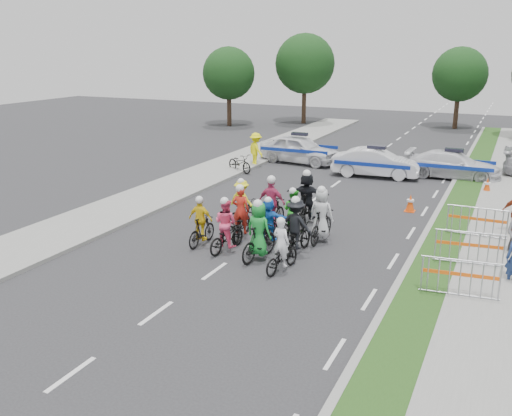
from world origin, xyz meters
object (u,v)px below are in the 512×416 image
at_px(rider_0, 282,253).
at_px(rider_4, 296,232).
at_px(rider_8, 293,218).
at_px(tree_3, 305,64).
at_px(police_car_0, 299,149).
at_px(rider_6, 241,220).
at_px(rider_9, 272,210).
at_px(marshal_hiviz, 256,150).
at_px(rider_7, 321,220).
at_px(rider_2, 226,231).
at_px(parked_bike, 240,163).
at_px(rider_5, 269,224).
at_px(barrier_2, 477,223).
at_px(police_car_1, 376,163).
at_px(tree_0, 229,73).
at_px(cone_1, 487,186).
at_px(rider_11, 307,201).
at_px(barrier_0, 460,280).
at_px(cone_0, 410,203).
at_px(rider_10, 242,206).
at_px(rider_1, 259,236).
at_px(rider_3, 201,226).
at_px(barrier_1, 469,250).
at_px(police_car_2, 453,165).

bearing_deg(rider_0, rider_4, -74.83).
height_order(rider_8, tree_3, tree_3).
height_order(rider_0, police_car_0, rider_0).
distance_m(rider_6, rider_9, 1.33).
bearing_deg(marshal_hiviz, rider_7, 160.17).
relative_size(rider_2, parked_bike, 1.00).
xyz_separation_m(rider_5, barrier_2, (6.19, 3.47, -0.15)).
xyz_separation_m(rider_6, police_car_1, (1.94, 11.32, 0.08)).
bearing_deg(rider_2, tree_0, -54.94).
bearing_deg(cone_1, rider_5, -120.66).
height_order(rider_11, barrier_0, rider_11).
xyz_separation_m(rider_2, rider_6, (-0.14, 1.38, -0.05)).
height_order(rider_11, police_car_0, rider_11).
xyz_separation_m(rider_0, rider_4, (-0.14, 1.52, 0.18)).
xyz_separation_m(rider_0, rider_11, (-0.97, 4.80, 0.29)).
height_order(barrier_2, cone_0, barrier_2).
distance_m(rider_7, marshal_hiviz, 12.66).
relative_size(rider_8, police_car_0, 0.39).
xyz_separation_m(rider_4, cone_0, (2.42, 6.39, -0.40)).
bearing_deg(rider_10, rider_2, 114.55).
xyz_separation_m(rider_1, barrier_0, (5.92, -0.47, -0.19)).
relative_size(rider_1, parked_bike, 1.05).
height_order(rider_5, rider_6, rider_6).
bearing_deg(parked_bike, tree_3, 37.96).
bearing_deg(rider_7, rider_3, 32.54).
bearing_deg(police_car_0, rider_8, -151.48).
bearing_deg(rider_4, barrier_2, -135.68).
bearing_deg(rider_9, tree_0, -55.73).
relative_size(barrier_1, tree_3, 0.27).
bearing_deg(police_car_2, rider_5, 162.40).
bearing_deg(rider_3, rider_2, 172.13).
relative_size(barrier_1, tree_0, 0.32).
bearing_deg(rider_4, barrier_0, 171.01).
relative_size(rider_7, police_car_2, 0.43).
height_order(rider_3, rider_10, rider_10).
bearing_deg(police_car_0, parked_bike, 160.12).
height_order(rider_0, barrier_2, rider_0).
bearing_deg(tree_3, barrier_0, -63.18).
xyz_separation_m(rider_4, parked_bike, (-6.97, 10.08, -0.25)).
bearing_deg(cone_0, tree_3, 119.32).
height_order(rider_2, barrier_2, rider_2).
bearing_deg(rider_3, barrier_1, -168.12).
xyz_separation_m(rider_8, rider_11, (-0.11, 1.67, 0.19)).
bearing_deg(rider_1, tree_3, -63.22).
height_order(rider_6, rider_8, rider_6).
bearing_deg(police_car_0, tree_0, 50.38).
height_order(rider_0, rider_11, rider_11).
relative_size(rider_8, rider_9, 0.88).
relative_size(barrier_1, cone_1, 2.86).
bearing_deg(rider_11, rider_5, 78.54).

